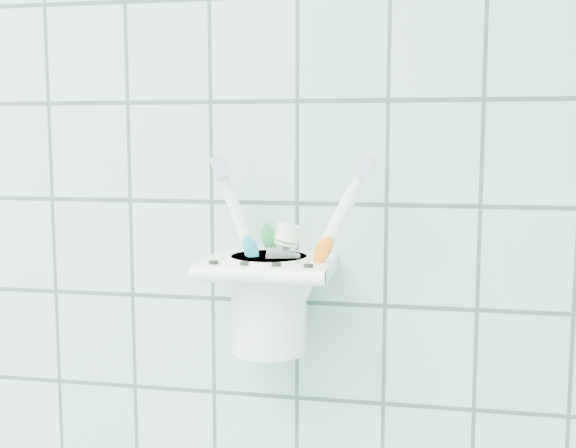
{
  "coord_description": "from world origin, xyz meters",
  "views": [
    {
      "loc": [
        0.79,
        0.45,
        1.43
      ],
      "look_at": [
        0.67,
        1.1,
        1.35
      ],
      "focal_mm": 45.0,
      "sensor_mm": 36.0,
      "label": 1
    }
  ],
  "objects_px": {
    "toothbrush_pink": "(284,246)",
    "toothbrush_orange": "(276,240)",
    "toothbrush_blue": "(273,238)",
    "toothpaste_tube": "(263,274)",
    "cup": "(269,300)",
    "holder_bracket": "(269,268)"
  },
  "relations": [
    {
      "from": "holder_bracket",
      "to": "toothbrush_blue",
      "type": "distance_m",
      "value": 0.04
    },
    {
      "from": "toothbrush_blue",
      "to": "toothpaste_tube",
      "type": "distance_m",
      "value": 0.04
    },
    {
      "from": "cup",
      "to": "toothpaste_tube",
      "type": "xyz_separation_m",
      "value": [
        -0.0,
        -0.01,
        0.03
      ]
    },
    {
      "from": "holder_bracket",
      "to": "toothpaste_tube",
      "type": "bearing_deg",
      "value": -151.77
    },
    {
      "from": "toothbrush_blue",
      "to": "toothbrush_pink",
      "type": "bearing_deg",
      "value": -74.35
    },
    {
      "from": "holder_bracket",
      "to": "toothbrush_pink",
      "type": "relative_size",
      "value": 0.64
    },
    {
      "from": "toothbrush_orange",
      "to": "cup",
      "type": "bearing_deg",
      "value": 129.27
    },
    {
      "from": "holder_bracket",
      "to": "toothbrush_orange",
      "type": "relative_size",
      "value": 0.61
    },
    {
      "from": "cup",
      "to": "toothbrush_blue",
      "type": "xyz_separation_m",
      "value": [
        0.0,
        0.02,
        0.06
      ]
    },
    {
      "from": "holder_bracket",
      "to": "cup",
      "type": "xyz_separation_m",
      "value": [
        -0.0,
        0.0,
        -0.03
      ]
    },
    {
      "from": "cup",
      "to": "toothbrush_orange",
      "type": "distance_m",
      "value": 0.07
    },
    {
      "from": "toothbrush_orange",
      "to": "toothpaste_tube",
      "type": "distance_m",
      "value": 0.04
    },
    {
      "from": "toothbrush_pink",
      "to": "toothpaste_tube",
      "type": "height_order",
      "value": "toothbrush_pink"
    },
    {
      "from": "toothbrush_pink",
      "to": "toothbrush_orange",
      "type": "xyz_separation_m",
      "value": [
        -0.01,
        -0.0,
        0.01
      ]
    },
    {
      "from": "holder_bracket",
      "to": "toothpaste_tube",
      "type": "height_order",
      "value": "toothpaste_tube"
    },
    {
      "from": "toothpaste_tube",
      "to": "toothbrush_pink",
      "type": "bearing_deg",
      "value": -18.71
    },
    {
      "from": "toothbrush_orange",
      "to": "holder_bracket",
      "type": "bearing_deg",
      "value": 139.06
    },
    {
      "from": "toothbrush_orange",
      "to": "toothbrush_pink",
      "type": "bearing_deg",
      "value": 31.65
    },
    {
      "from": "cup",
      "to": "toothbrush_blue",
      "type": "distance_m",
      "value": 0.06
    },
    {
      "from": "toothbrush_pink",
      "to": "toothbrush_orange",
      "type": "distance_m",
      "value": 0.01
    },
    {
      "from": "toothbrush_orange",
      "to": "toothpaste_tube",
      "type": "height_order",
      "value": "toothbrush_orange"
    },
    {
      "from": "toothbrush_blue",
      "to": "cup",
      "type": "bearing_deg",
      "value": -108.66
    }
  ]
}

